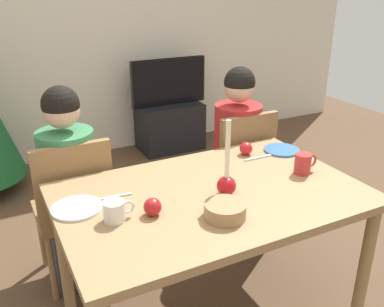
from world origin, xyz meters
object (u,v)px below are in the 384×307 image
(mug_left, at_px, (115,211))
(tv, at_px, (169,82))
(chair_left, at_px, (74,205))
(person_right_child, at_px, (236,158))
(apple_near_candle, at_px, (246,148))
(bowl_walnuts, at_px, (225,211))
(plate_right, at_px, (282,150))
(candle_centerpiece, at_px, (227,180))
(apple_by_left_plate, at_px, (153,207))
(dining_table, at_px, (211,208))
(mug_right, at_px, (303,164))
(chair_right, at_px, (239,168))
(plate_left, at_px, (77,208))
(person_left_child, at_px, (71,193))
(tv_stand, at_px, (170,126))

(mug_left, bearing_deg, tv, 61.11)
(chair_left, bearing_deg, person_right_child, 1.72)
(chair_left, xyz_separation_m, apple_near_candle, (0.92, -0.30, 0.27))
(bowl_walnuts, bearing_deg, plate_right, 35.32)
(candle_centerpiece, height_order, mug_left, candle_centerpiece)
(chair_left, xyz_separation_m, apple_by_left_plate, (0.20, -0.67, 0.28))
(dining_table, bearing_deg, mug_right, -3.26)
(tv, height_order, plate_right, tv)
(chair_right, height_order, plate_left, chair_right)
(bowl_walnuts, bearing_deg, mug_right, 18.14)
(plate_left, height_order, bowl_walnuts, bowl_walnuts)
(person_right_child, bearing_deg, plate_left, -155.94)
(tv, bearing_deg, person_left_child, -128.90)
(plate_right, xyz_separation_m, apple_by_left_plate, (-0.92, -0.32, 0.03))
(tv, distance_m, apple_near_candle, 2.04)
(person_left_child, distance_m, candle_centerpiece, 0.93)
(chair_right, distance_m, candle_centerpiece, 0.89)
(chair_right, xyz_separation_m, apple_by_left_plate, (-0.87, -0.67, 0.28))
(apple_near_candle, bearing_deg, person_left_child, 159.99)
(apple_by_left_plate, bearing_deg, tv, 64.33)
(person_right_child, relative_size, apple_near_candle, 16.12)
(chair_right, distance_m, tv_stand, 1.73)
(chair_right, bearing_deg, chair_left, 180.00)
(mug_left, height_order, apple_near_candle, mug_left)
(plate_left, bearing_deg, person_left_child, 82.31)
(plate_left, xyz_separation_m, apple_by_left_plate, (0.27, -0.19, 0.03))
(tv, bearing_deg, chair_right, -98.82)
(dining_table, relative_size, chair_right, 1.56)
(dining_table, distance_m, person_right_child, 0.85)
(tv_stand, xyz_separation_m, candle_centerpiece, (-0.77, -2.35, 0.58))
(dining_table, relative_size, chair_left, 1.56)
(person_right_child, distance_m, apple_near_candle, 0.43)
(plate_right, relative_size, apple_near_candle, 2.78)
(tv, xyz_separation_m, bowl_walnuts, (-0.88, -2.52, 0.07))
(chair_left, bearing_deg, dining_table, -49.30)
(bowl_walnuts, bearing_deg, apple_near_candle, 49.02)
(mug_left, bearing_deg, bowl_walnuts, -24.30)
(person_right_child, relative_size, mug_left, 8.86)
(dining_table, xyz_separation_m, tv_stand, (0.82, 2.30, -0.43))
(tv, relative_size, candle_centerpiece, 2.21)
(candle_centerpiece, bearing_deg, person_left_child, 129.58)
(apple_by_left_plate, bearing_deg, tv_stand, 64.32)
(mug_left, bearing_deg, candle_centerpiece, -1.91)
(plate_left, height_order, mug_right, mug_right)
(chair_left, height_order, mug_right, chair_left)
(plate_left, relative_size, mug_left, 1.64)
(tv_stand, relative_size, candle_centerpiece, 1.79)
(candle_centerpiece, distance_m, apple_near_candle, 0.50)
(chair_right, relative_size, person_right_child, 0.77)
(plate_right, height_order, apple_near_candle, apple_near_candle)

